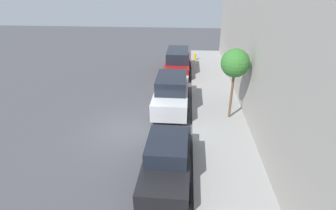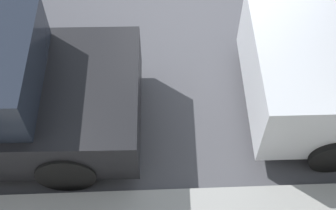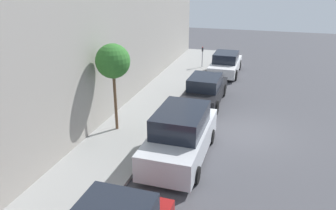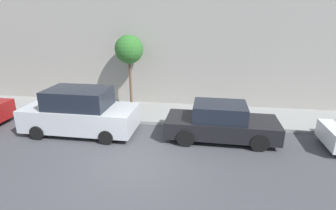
% 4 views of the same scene
% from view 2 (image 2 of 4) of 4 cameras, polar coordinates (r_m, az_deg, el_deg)
% --- Properties ---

